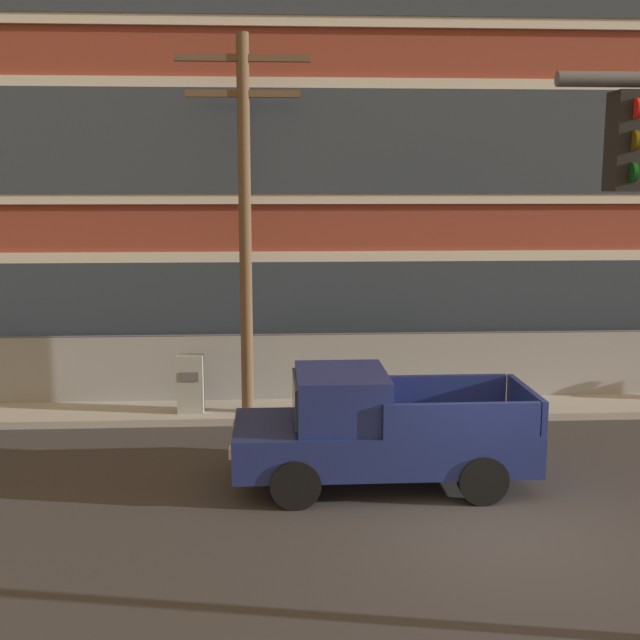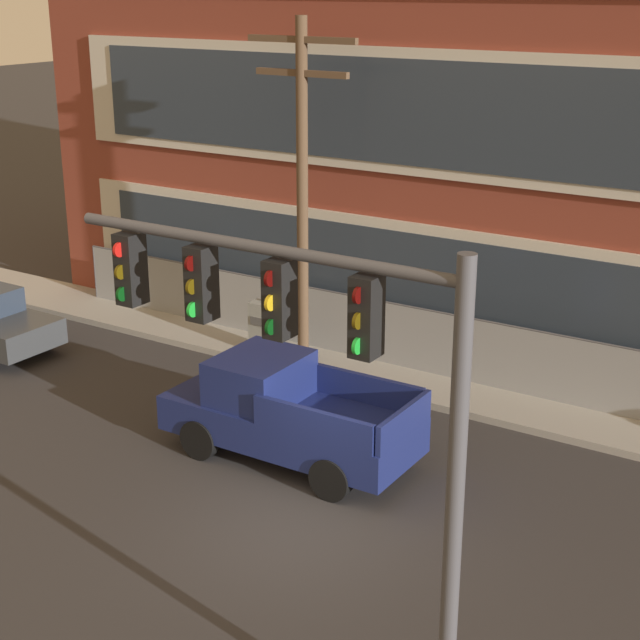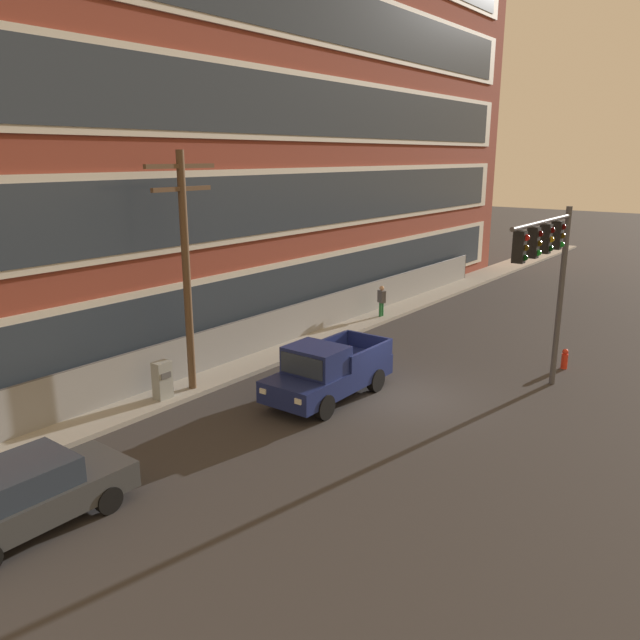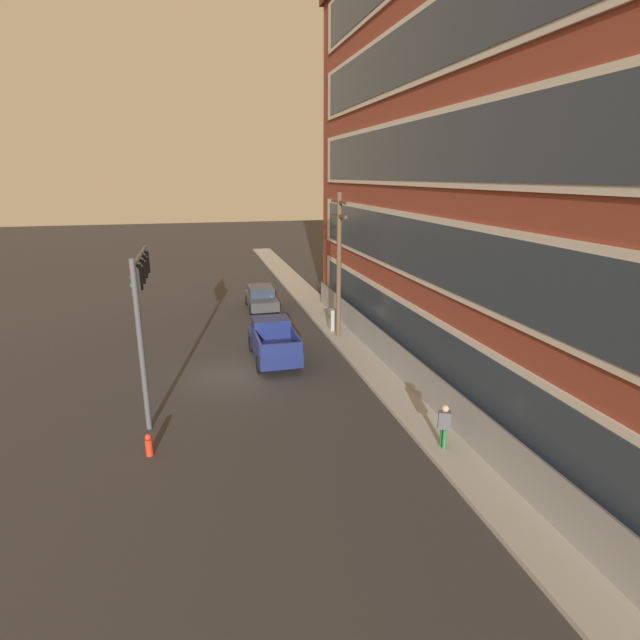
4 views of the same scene
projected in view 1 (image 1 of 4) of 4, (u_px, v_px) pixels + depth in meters
ground_plane at (510, 536)px, 11.59m from camera, size 160.00×160.00×0.00m
sidewalk_building_side at (425, 406)px, 18.13m from camera, size 80.00×2.08×0.16m
brick_mill_building at (597, 15)px, 23.14m from camera, size 39.08×11.30×19.70m
chain_link_fence at (599, 365)px, 18.73m from camera, size 31.94×0.06×1.69m
pickup_truck_navy at (376, 431)px, 13.42m from camera, size 5.02×2.11×1.97m
utility_pole_near_corner at (245, 209)px, 16.69m from camera, size 2.75×0.26×8.05m
electrical_cabinet at (191, 387)px, 17.30m from camera, size 0.56×0.42×1.41m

